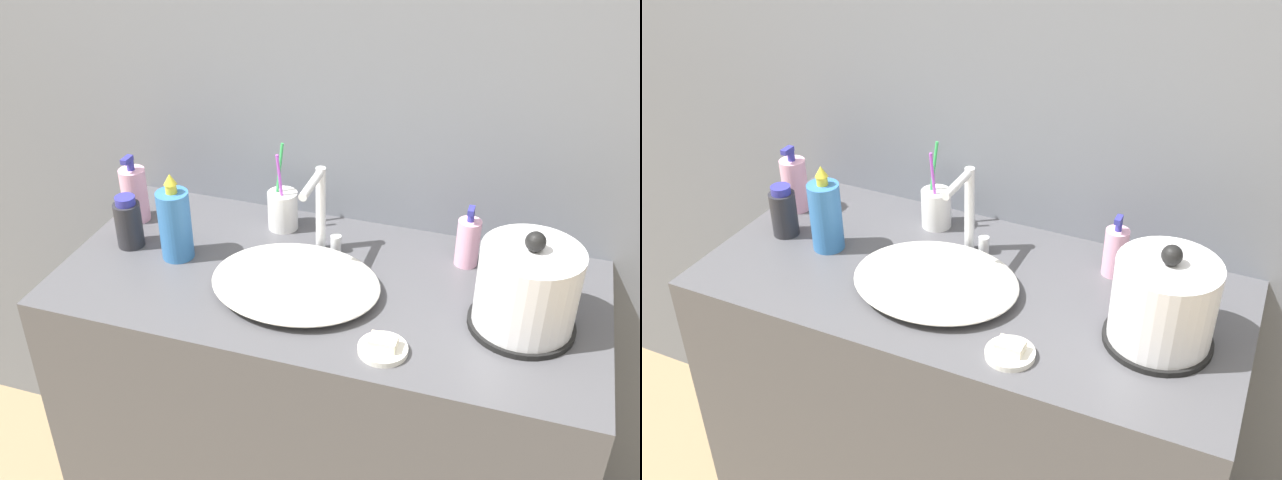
{
  "view_description": "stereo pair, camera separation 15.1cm",
  "coord_description": "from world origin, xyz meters",
  "views": [
    {
      "loc": [
        0.38,
        -0.95,
        1.78
      ],
      "look_at": [
        -0.02,
        0.27,
        0.98
      ],
      "focal_mm": 42.0,
      "sensor_mm": 36.0,
      "label": 1
    },
    {
      "loc": [
        0.52,
        -0.9,
        1.78
      ],
      "look_at": [
        -0.02,
        0.27,
        0.98
      ],
      "focal_mm": 42.0,
      "sensor_mm": 36.0,
      "label": 2
    }
  ],
  "objects": [
    {
      "name": "electric_kettle",
      "position": [
        0.4,
        0.24,
        0.97
      ],
      "size": [
        0.2,
        0.2,
        0.21
      ],
      "color": "black",
      "rests_on": "vanity_counter"
    },
    {
      "name": "faucet",
      "position": [
        -0.05,
        0.37,
        1.0
      ],
      "size": [
        0.06,
        0.13,
        0.2
      ],
      "color": "silver",
      "rests_on": "vanity_counter"
    },
    {
      "name": "soap_dish",
      "position": [
        0.16,
        0.08,
        0.89
      ],
      "size": [
        0.09,
        0.09,
        0.03
      ],
      "color": "silver",
      "rests_on": "vanity_counter"
    },
    {
      "name": "lotion_bottle",
      "position": [
        0.26,
        0.42,
        0.94
      ],
      "size": [
        0.05,
        0.05,
        0.14
      ],
      "color": "#EAA8C6",
      "rests_on": "vanity_counter"
    },
    {
      "name": "hand_cream_bottle",
      "position": [
        -0.51,
        0.37,
        0.95
      ],
      "size": [
        0.06,
        0.06,
        0.17
      ],
      "color": "#EAA8C6",
      "rests_on": "vanity_counter"
    },
    {
      "name": "toothbrush_cup",
      "position": [
        -0.16,
        0.44,
        0.93
      ],
      "size": [
        0.07,
        0.07,
        0.21
      ],
      "color": "silver",
      "rests_on": "vanity_counter"
    },
    {
      "name": "mouthwash_bottle",
      "position": [
        -0.46,
        0.27,
        0.94
      ],
      "size": [
        0.06,
        0.06,
        0.12
      ],
      "color": "#28282D",
      "rests_on": "vanity_counter"
    },
    {
      "name": "sink_basin",
      "position": [
        -0.05,
        0.22,
        0.91
      ],
      "size": [
        0.35,
        0.29,
        0.04
      ],
      "color": "silver",
      "rests_on": "vanity_counter"
    },
    {
      "name": "shampoo_bottle",
      "position": [
        -0.34,
        0.26,
        0.97
      ],
      "size": [
        0.07,
        0.07,
        0.2
      ],
      "color": "#3370B7",
      "rests_on": "vanity_counter"
    },
    {
      "name": "wall_back",
      "position": [
        0.0,
        0.55,
        1.3
      ],
      "size": [
        6.0,
        0.04,
        2.6
      ],
      "color": "slate",
      "rests_on": "ground_plane"
    },
    {
      "name": "vanity_counter",
      "position": [
        0.0,
        0.27,
        0.44
      ],
      "size": [
        1.14,
        0.53,
        0.88
      ],
      "color": "#4C4C51",
      "rests_on": "ground_plane"
    }
  ]
}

